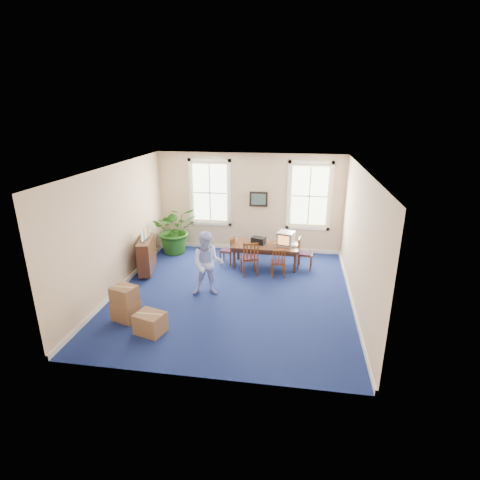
# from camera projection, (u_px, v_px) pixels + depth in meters

# --- Properties ---
(floor) EXTENTS (6.50, 6.50, 0.00)m
(floor) POSITION_uv_depth(u_px,v_px,m) (233.00, 293.00, 9.64)
(floor) COLOR navy
(floor) RESTS_ON ground
(ceiling) EXTENTS (6.50, 6.50, 0.00)m
(ceiling) POSITION_uv_depth(u_px,v_px,m) (232.00, 168.00, 8.58)
(ceiling) COLOR white
(ceiling) RESTS_ON ground
(wall_back) EXTENTS (6.50, 0.00, 6.50)m
(wall_back) POSITION_uv_depth(u_px,v_px,m) (249.00, 203.00, 12.14)
(wall_back) COLOR beige
(wall_back) RESTS_ON ground
(wall_front) EXTENTS (6.50, 0.00, 6.50)m
(wall_front) POSITION_uv_depth(u_px,v_px,m) (198.00, 297.00, 6.08)
(wall_front) COLOR beige
(wall_front) RESTS_ON ground
(wall_left) EXTENTS (0.00, 6.50, 6.50)m
(wall_left) POSITION_uv_depth(u_px,v_px,m) (117.00, 229.00, 9.54)
(wall_left) COLOR beige
(wall_left) RESTS_ON ground
(wall_right) EXTENTS (0.00, 6.50, 6.50)m
(wall_right) POSITION_uv_depth(u_px,v_px,m) (359.00, 241.00, 8.67)
(wall_right) COLOR beige
(wall_right) RESTS_ON ground
(baseboard_back) EXTENTS (6.00, 0.04, 0.12)m
(baseboard_back) POSITION_uv_depth(u_px,v_px,m) (249.00, 248.00, 12.62)
(baseboard_back) COLOR white
(baseboard_back) RESTS_ON ground
(baseboard_left) EXTENTS (0.04, 6.50, 0.12)m
(baseboard_left) POSITION_uv_depth(u_px,v_px,m) (124.00, 283.00, 10.05)
(baseboard_left) COLOR white
(baseboard_left) RESTS_ON ground
(baseboard_right) EXTENTS (0.04, 6.50, 0.12)m
(baseboard_right) POSITION_uv_depth(u_px,v_px,m) (351.00, 300.00, 9.19)
(baseboard_right) COLOR white
(baseboard_right) RESTS_ON ground
(window_left) EXTENTS (1.40, 0.12, 2.20)m
(window_left) POSITION_uv_depth(u_px,v_px,m) (210.00, 193.00, 12.21)
(window_left) COLOR white
(window_left) RESTS_ON ground
(window_right) EXTENTS (1.40, 0.12, 2.20)m
(window_right) POSITION_uv_depth(u_px,v_px,m) (309.00, 196.00, 11.75)
(window_right) COLOR white
(window_right) RESTS_ON ground
(wall_picture) EXTENTS (0.58, 0.06, 0.48)m
(wall_picture) POSITION_uv_depth(u_px,v_px,m) (259.00, 199.00, 12.00)
(wall_picture) COLOR black
(wall_picture) RESTS_ON ground
(conference_table) EXTENTS (2.01, 0.95, 0.68)m
(conference_table) POSITION_uv_depth(u_px,v_px,m) (266.00, 255.00, 11.23)
(conference_table) COLOR #482819
(conference_table) RESTS_ON ground
(crt_tv) EXTENTS (0.57, 0.60, 0.41)m
(crt_tv) POSITION_uv_depth(u_px,v_px,m) (286.00, 238.00, 11.00)
(crt_tv) COLOR #B7B7BC
(crt_tv) RESTS_ON conference_table
(game_console) EXTENTS (0.19, 0.23, 0.06)m
(game_console) POSITION_uv_depth(u_px,v_px,m) (295.00, 245.00, 10.98)
(game_console) COLOR white
(game_console) RESTS_ON conference_table
(equipment_bag) EXTENTS (0.46, 0.36, 0.20)m
(equipment_bag) POSITION_uv_depth(u_px,v_px,m) (258.00, 240.00, 11.16)
(equipment_bag) COLOR black
(equipment_bag) RESTS_ON conference_table
(chair_near_left) EXTENTS (0.58, 0.58, 1.01)m
(chair_near_left) POSITION_uv_depth(u_px,v_px,m) (249.00, 257.00, 10.60)
(chair_near_left) COLOR brown
(chair_near_left) RESTS_ON ground
(chair_near_right) EXTENTS (0.44, 0.44, 0.85)m
(chair_near_right) POSITION_uv_depth(u_px,v_px,m) (278.00, 262.00, 10.51)
(chair_near_right) COLOR brown
(chair_near_right) RESTS_ON ground
(chair_end_left) EXTENTS (0.43, 0.43, 0.85)m
(chair_end_left) POSITION_uv_depth(u_px,v_px,m) (227.00, 250.00, 11.37)
(chair_end_left) COLOR brown
(chair_end_left) RESTS_ON ground
(chair_end_right) EXTENTS (0.46, 0.46, 0.93)m
(chair_end_right) POSITION_uv_depth(u_px,v_px,m) (305.00, 253.00, 11.02)
(chair_end_right) COLOR brown
(chair_end_right) RESTS_ON ground
(man) EXTENTS (0.91, 0.76, 1.67)m
(man) POSITION_uv_depth(u_px,v_px,m) (208.00, 264.00, 9.31)
(man) COLOR #ACBEFF
(man) RESTS_ON ground
(credenza) EXTENTS (0.59, 1.24, 0.94)m
(credenza) POSITION_uv_depth(u_px,v_px,m) (147.00, 257.00, 10.72)
(credenza) COLOR #482819
(credenza) RESTS_ON ground
(brochure_rack) EXTENTS (0.35, 0.77, 0.34)m
(brochure_rack) POSITION_uv_depth(u_px,v_px,m) (146.00, 236.00, 10.51)
(brochure_rack) COLOR #99999E
(brochure_rack) RESTS_ON credenza
(potted_plant) EXTENTS (1.77, 1.67, 1.57)m
(potted_plant) POSITION_uv_depth(u_px,v_px,m) (175.00, 230.00, 12.13)
(potted_plant) COLOR #1B4E13
(potted_plant) RESTS_ON ground
(cardboard_boxes) EXTENTS (1.88, 1.88, 0.84)m
(cardboard_boxes) POSITION_uv_depth(u_px,v_px,m) (136.00, 301.00, 8.38)
(cardboard_boxes) COLOR brown
(cardboard_boxes) RESTS_ON ground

